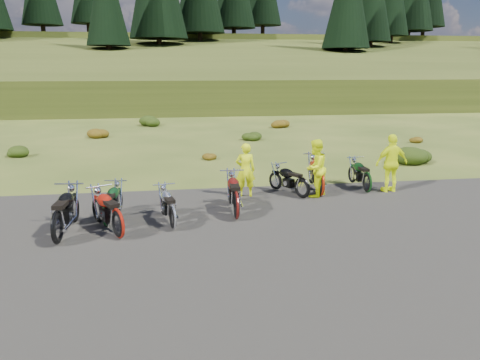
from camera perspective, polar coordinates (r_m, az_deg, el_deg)
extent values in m
plane|color=#3A4C19|center=(12.21, 1.57, -5.72)|extent=(300.00, 300.00, 0.00)
cube|color=black|center=(10.38, 3.54, -9.33)|extent=(20.00, 12.00, 0.04)
cube|color=#374416|center=(121.42, -7.83, 11.60)|extent=(300.00, 90.00, 9.17)
cylinder|color=black|center=(82.72, -22.84, 16.38)|extent=(0.70, 0.70, 2.20)
cylinder|color=black|center=(87.52, -17.94, 17.09)|extent=(0.70, 0.70, 2.20)
cylinder|color=black|center=(61.75, -15.62, 14.68)|extent=(0.70, 0.70, 2.20)
cylinder|color=black|center=(67.40, -9.82, 15.86)|extent=(0.70, 0.70, 2.20)
cylinder|color=black|center=(73.62, -4.90, 16.73)|extent=(0.70, 0.70, 2.20)
cylinder|color=black|center=(80.28, -0.74, 17.37)|extent=(0.70, 0.70, 2.20)
cylinder|color=black|center=(87.25, 2.78, 17.71)|extent=(0.70, 0.70, 2.20)
cylinder|color=black|center=(64.61, 12.68, 14.60)|extent=(0.70, 0.70, 2.20)
cylinder|color=black|center=(72.47, 15.56, 15.24)|extent=(0.70, 0.70, 2.20)
cylinder|color=black|center=(80.48, 17.88, 15.74)|extent=(0.70, 0.70, 2.20)
cylinder|color=black|center=(88.59, 19.79, 16.12)|extent=(0.70, 0.70, 2.20)
cylinder|color=black|center=(96.78, 21.38, 16.43)|extent=(0.70, 0.70, 2.20)
ellipsoid|color=#22350D|center=(24.00, -25.63, 3.32)|extent=(1.03, 1.03, 0.61)
ellipsoid|color=#633B0C|center=(28.48, -17.01, 5.65)|extent=(1.30, 1.30, 0.77)
ellipsoid|color=#22350D|center=(33.45, -10.81, 7.24)|extent=(1.56, 1.56, 0.92)
ellipsoid|color=#633B0C|center=(20.96, -3.96, 3.10)|extent=(0.77, 0.77, 0.45)
ellipsoid|color=#22350D|center=(26.50, 1.35, 5.52)|extent=(1.03, 1.03, 0.61)
ellipsoid|color=#633B0C|center=(32.23, 4.83, 7.06)|extent=(1.30, 1.30, 0.77)
ellipsoid|color=#22350D|center=(21.45, 20.41, 3.15)|extent=(1.56, 1.56, 0.92)
ellipsoid|color=#633B0C|center=(27.46, 20.41, 4.79)|extent=(0.77, 0.77, 0.45)
imported|color=#D1E20B|center=(14.74, 0.66, 1.13)|extent=(0.65, 0.45, 1.71)
imported|color=#D1E20B|center=(14.91, 9.14, 1.33)|extent=(1.12, 1.12, 1.83)
imported|color=#D1E20B|center=(16.07, 17.98, 1.87)|extent=(1.16, 0.56, 1.91)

